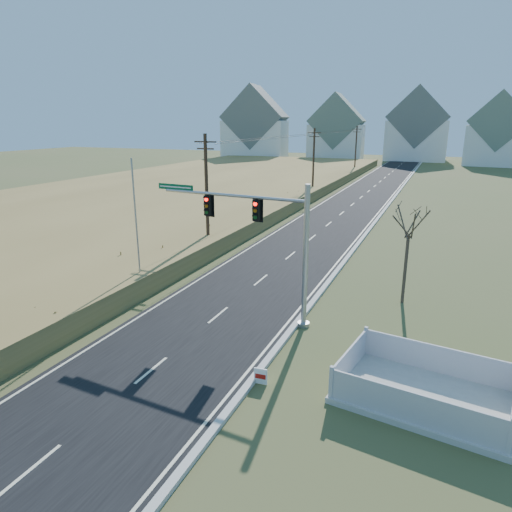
{
  "coord_description": "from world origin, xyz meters",
  "views": [
    {
      "loc": [
        10.35,
        -15.67,
        9.87
      ],
      "look_at": [
        1.96,
        4.48,
        3.4
      ],
      "focal_mm": 32.0,
      "sensor_mm": 36.0,
      "label": 1
    }
  ],
  "objects": [
    {
      "name": "flagpole",
      "position": [
        -5.85,
        5.32,
        3.16
      ],
      "size": [
        0.36,
        0.36,
        7.93
      ],
      "color": "#B7B5AD",
      "rests_on": "ground"
    },
    {
      "name": "open_sign",
      "position": [
        4.5,
        -1.15,
        0.35
      ],
      "size": [
        0.53,
        0.1,
        0.66
      ],
      "rotation": [
        0.0,
        0.0,
        0.06
      ],
      "color": "white",
      "rests_on": "ground"
    },
    {
      "name": "curb",
      "position": [
        4.15,
        50.0,
        0.09
      ],
      "size": [
        0.3,
        180.0,
        0.18
      ],
      "primitive_type": "cube",
      "color": "#B2AFA8",
      "rests_on": "ground"
    },
    {
      "name": "condo_n",
      "position": [
        2.0,
        112.0,
        7.61
      ],
      "size": [
        15.27,
        10.2,
        18.54
      ],
      "color": "white",
      "rests_on": "ground"
    },
    {
      "name": "utility_pole_near",
      "position": [
        -6.5,
        15.0,
        4.68
      ],
      "size": [
        1.8,
        0.26,
        9.0
      ],
      "color": "#422D1E",
      "rests_on": "ground"
    },
    {
      "name": "utility_pole_far",
      "position": [
        -6.5,
        75.0,
        4.68
      ],
      "size": [
        1.8,
        0.26,
        9.0
      ],
      "color": "#422D1E",
      "rests_on": "ground"
    },
    {
      "name": "bare_tree",
      "position": [
        8.77,
        9.71,
        4.77
      ],
      "size": [
        2.23,
        2.23,
        5.92
      ],
      "color": "#4C3F33",
      "rests_on": "ground"
    },
    {
      "name": "fence_enclosure",
      "position": [
        10.41,
        0.17,
        0.28
      ],
      "size": [
        6.56,
        4.97,
        1.37
      ],
      "rotation": [
        0.0,
        0.0,
        -0.15
      ],
      "color": "#B7B5AD",
      "rests_on": "ground"
    },
    {
      "name": "reed_marsh",
      "position": [
        -24.0,
        40.0,
        0.65
      ],
      "size": [
        38.0,
        110.0,
        1.3
      ],
      "primitive_type": "cube",
      "color": "#9D8347",
      "rests_on": "ground"
    },
    {
      "name": "condo_ne",
      "position": [
        20.0,
        104.0,
        6.84
      ],
      "size": [
        14.12,
        10.51,
        16.52
      ],
      "rotation": [
        0.0,
        0.0,
        -0.1
      ],
      "color": "white",
      "rests_on": "ground"
    },
    {
      "name": "condo_nw",
      "position": [
        -38.0,
        100.0,
        7.7
      ],
      "size": [
        17.69,
        13.38,
        19.05
      ],
      "rotation": [
        0.0,
        0.0,
        0.14
      ],
      "color": "white",
      "rests_on": "ground"
    },
    {
      "name": "road",
      "position": [
        0.0,
        50.0,
        0.03
      ],
      "size": [
        8.0,
        180.0,
        0.06
      ],
      "primitive_type": "cube",
      "color": "black",
      "rests_on": "ground"
    },
    {
      "name": "condo_nnw",
      "position": [
        -18.0,
        108.0,
        6.94
      ],
      "size": [
        14.93,
        11.17,
        17.03
      ],
      "rotation": [
        0.0,
        0.0,
        0.07
      ],
      "color": "white",
      "rests_on": "ground"
    },
    {
      "name": "ground",
      "position": [
        0.0,
        0.0,
        0.0
      ],
      "size": [
        260.0,
        260.0,
        0.0
      ],
      "primitive_type": "plane",
      "color": "#445127",
      "rests_on": "ground"
    },
    {
      "name": "traffic_signal_mast",
      "position": [
        2.64,
        4.72,
        4.37
      ],
      "size": [
        8.9,
        1.04,
        7.1
      ],
      "rotation": [
        0.0,
        0.0,
        -0.08
      ],
      "color": "#9EA0A5",
      "rests_on": "ground"
    },
    {
      "name": "utility_pole_mid",
      "position": [
        -6.5,
        45.0,
        4.68
      ],
      "size": [
        1.8,
        0.26,
        9.0
      ],
      "color": "#422D1E",
      "rests_on": "ground"
    }
  ]
}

